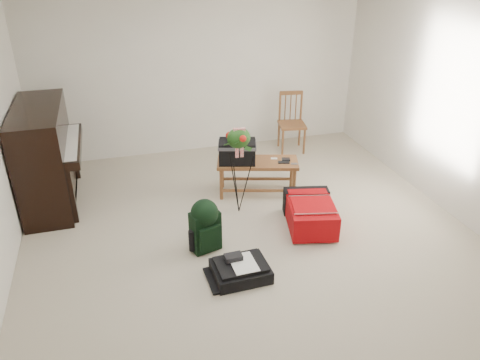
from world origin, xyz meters
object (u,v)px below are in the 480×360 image
object	(u,v)px
flower_stand	(239,171)
red_suitcase	(308,211)
black_duffel	(240,270)
dining_chair	(291,123)
piano	(47,158)
green_backpack	(205,223)
bench	(245,156)

from	to	relation	value
flower_stand	red_suitcase	bearing A→B (deg)	-28.93
red_suitcase	black_duffel	xyz separation A→B (m)	(-1.03, -0.72, -0.09)
dining_chair	flower_stand	xyz separation A→B (m)	(-1.31, -1.62, 0.11)
red_suitcase	black_duffel	bearing A→B (deg)	-132.41
piano	flower_stand	size ratio (longest dim) A/B	1.32
red_suitcase	green_backpack	world-z (taller)	green_backpack
dining_chair	green_backpack	size ratio (longest dim) A/B	1.52
black_duffel	bench	bearing A→B (deg)	70.15
piano	bench	xyz separation A→B (m)	(2.39, -0.54, -0.04)
red_suitcase	black_duffel	size ratio (longest dim) A/B	1.55
red_suitcase	green_backpack	xyz separation A→B (m)	(-1.26, -0.17, 0.16)
black_duffel	red_suitcase	bearing A→B (deg)	32.77
piano	red_suitcase	xyz separation A→B (m)	(2.91, -1.41, -0.43)
piano	bench	world-z (taller)	piano
bench	flower_stand	world-z (taller)	flower_stand
dining_chair	green_backpack	world-z (taller)	dining_chair
black_duffel	dining_chair	bearing A→B (deg)	57.93
bench	flower_stand	xyz separation A→B (m)	(-0.18, -0.37, -0.01)
bench	black_duffel	bearing A→B (deg)	-91.72
dining_chair	black_duffel	distance (m)	3.30
black_duffel	green_backpack	distance (m)	0.65
piano	black_duffel	size ratio (longest dim) A/B	2.68
black_duffel	flower_stand	xyz separation A→B (m)	(0.33, 1.21, 0.47)
bench	red_suitcase	bearing A→B (deg)	-42.64
black_duffel	flower_stand	bearing A→B (deg)	72.84
dining_chair	black_duffel	bearing A→B (deg)	-110.17
red_suitcase	piano	bearing A→B (deg)	167.01
piano	black_duffel	distance (m)	2.88
green_backpack	dining_chair	bearing A→B (deg)	35.44
red_suitcase	black_duffel	distance (m)	1.26
bench	dining_chair	size ratio (longest dim) A/B	1.21
bench	black_duffel	world-z (taller)	bench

